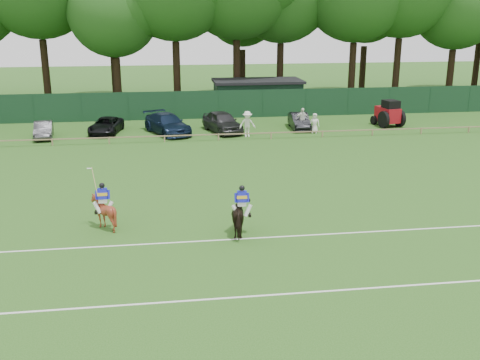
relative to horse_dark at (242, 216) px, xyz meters
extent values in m
plane|color=#1E4C14|center=(-0.09, 0.45, -0.82)|extent=(160.00, 160.00, 0.00)
imported|color=black|center=(0.00, 0.00, 0.00)|extent=(1.03, 2.01, 1.65)
imported|color=maroon|center=(-5.94, 1.55, -0.06)|extent=(1.26, 1.41, 1.52)
imported|color=#323234|center=(-12.17, 21.17, -0.21)|extent=(1.80, 3.89, 1.24)
imported|color=black|center=(-7.61, 22.20, -0.21)|extent=(2.77, 4.73, 1.24)
imported|color=#111F37|center=(-2.82, 21.39, -0.05)|extent=(4.16, 5.78, 1.56)
imported|color=#2B2A2D|center=(1.53, 21.38, 0.00)|extent=(3.27, 5.21, 1.65)
imported|color=black|center=(7.91, 21.84, -0.18)|extent=(1.62, 3.99, 1.29)
imported|color=silver|center=(3.24, 19.47, 0.16)|extent=(1.33, 0.84, 1.97)
imported|color=silver|center=(7.91, 20.94, 0.11)|extent=(1.12, 0.54, 1.86)
imported|color=silver|center=(8.70, 20.02, -0.04)|extent=(0.88, 0.70, 1.57)
cube|color=silver|center=(0.00, 0.00, 0.57)|extent=(0.38, 0.29, 0.18)
cube|color=#1B1EC8|center=(0.00, 0.00, 0.89)|extent=(0.42, 0.33, 0.51)
cube|color=gold|center=(0.00, 0.00, 0.87)|extent=(0.45, 0.32, 0.18)
sphere|color=black|center=(0.00, 0.00, 1.26)|extent=(0.25, 0.25, 0.25)
cylinder|color=silver|center=(0.26, -0.07, 0.27)|extent=(0.42, 0.33, 0.59)
cylinder|color=silver|center=(-0.26, -0.03, 0.27)|extent=(0.42, 0.36, 0.59)
cube|color=silver|center=(-5.94, 1.55, 0.47)|extent=(0.37, 0.27, 0.18)
cube|color=#1B1EC8|center=(-5.94, 1.55, 0.79)|extent=(0.41, 0.31, 0.51)
cube|color=gold|center=(-5.94, 1.55, 0.77)|extent=(0.44, 0.30, 0.18)
sphere|color=black|center=(-5.94, 1.55, 1.16)|extent=(0.25, 0.25, 0.25)
cylinder|color=silver|center=(-5.69, 1.49, 0.17)|extent=(0.42, 0.33, 0.59)
cylinder|color=silver|center=(-6.21, 1.51, 0.17)|extent=(0.42, 0.34, 0.59)
cylinder|color=tan|center=(-6.24, 1.61, 1.34)|extent=(0.26, 0.58, 1.17)
cube|color=silver|center=(-0.09, -5.55, -0.82)|extent=(60.00, 0.10, 0.01)
cube|color=silver|center=(-0.09, -0.55, -0.82)|extent=(60.00, 0.10, 0.01)
cube|color=#997F5B|center=(-0.09, 18.45, -0.37)|extent=(62.00, 0.08, 0.08)
cube|color=#14351E|center=(-0.09, 27.45, 0.43)|extent=(92.00, 0.04, 2.50)
cube|color=#14331E|center=(5.91, 30.45, 0.58)|extent=(8.00, 4.00, 2.80)
cube|color=black|center=(5.91, 30.45, 2.10)|extent=(8.40, 4.40, 0.24)
cube|color=maroon|center=(15.51, 21.95, 0.15)|extent=(1.61, 2.41, 1.20)
cube|color=black|center=(15.58, 21.59, 0.98)|extent=(1.32, 1.39, 0.83)
cylinder|color=black|center=(14.87, 21.16, -0.13)|extent=(0.54, 1.41, 1.38)
cylinder|color=black|center=(16.40, 21.47, -0.13)|extent=(0.54, 1.41, 1.38)
cylinder|color=black|center=(14.65, 22.72, -0.45)|extent=(0.41, 0.78, 0.74)
cylinder|color=black|center=(16.01, 22.99, -0.45)|extent=(0.41, 0.78, 0.74)
camera|label=1|loc=(-3.25, -22.36, 8.44)|focal=42.00mm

